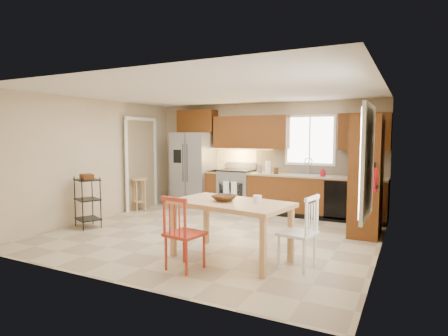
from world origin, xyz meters
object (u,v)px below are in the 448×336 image
object	(u,v)px
fire_extinguisher	(373,180)
chair_red	(185,233)
dining_table	(231,231)
pantry	(367,176)
bar_stool	(140,194)
refrigerator	(193,169)
table_bowl	(224,201)
range_stove	(236,190)
table_jar	(257,200)
chair_white	(297,232)
utility_cart	(88,202)
soap_bottle	(323,172)

from	to	relation	value
fire_extinguisher	chair_red	xyz separation A→B (m)	(-2.11, -1.86, -0.61)
dining_table	chair_red	distance (m)	0.74
fire_extinguisher	pantry	bearing A→B (deg)	100.78
bar_stool	refrigerator	bearing A→B (deg)	63.23
pantry	table_bowl	distance (m)	2.81
pantry	bar_stool	size ratio (longest dim) A/B	2.75
dining_table	table_bowl	distance (m)	0.43
bar_stool	table_bowl	bearing A→B (deg)	-23.12
range_stove	table_jar	size ratio (longest dim) A/B	6.13
fire_extinguisher	table_jar	xyz separation A→B (m)	(-1.40, -1.10, -0.25)
fire_extinguisher	chair_white	bearing A→B (deg)	-124.91
refrigerator	pantry	world-z (taller)	pantry
fire_extinguisher	utility_cart	world-z (taller)	fire_extinguisher
pantry	fire_extinguisher	xyz separation A→B (m)	(0.20, -1.05, 0.05)
refrigerator	range_stove	size ratio (longest dim) A/B	1.98
refrigerator	soap_bottle	xyz separation A→B (m)	(3.18, -0.02, 0.09)
pantry	table_bowl	bearing A→B (deg)	-126.35
refrigerator	bar_stool	world-z (taller)	refrigerator
table_jar	utility_cart	xyz separation A→B (m)	(-3.60, 0.31, -0.37)
table_jar	bar_stool	bearing A→B (deg)	151.96
chair_red	range_stove	bearing A→B (deg)	114.15
chair_red	soap_bottle	bearing A→B (deg)	84.64
fire_extinguisher	chair_white	xyz separation A→B (m)	(-0.81, -1.16, -0.61)
soap_bottle	bar_stool	bearing A→B (deg)	-165.02
chair_red	utility_cart	distance (m)	3.07
chair_red	bar_stool	size ratio (longest dim) A/B	1.28
range_stove	dining_table	bearing A→B (deg)	-66.32
dining_table	chair_white	distance (m)	0.95
chair_white	chair_red	bearing A→B (deg)	127.06
table_jar	utility_cart	world-z (taller)	utility_cart
chair_red	bar_stool	distance (m)	4.08
chair_white	table_bowl	xyz separation A→B (m)	(-1.05, -0.05, 0.33)
pantry	dining_table	world-z (taller)	pantry
soap_bottle	dining_table	distance (m)	3.27
dining_table	refrigerator	bearing A→B (deg)	137.70
chair_red	bar_stool	xyz separation A→B (m)	(-3.02, 2.74, -0.11)
utility_cart	range_stove	bearing A→B (deg)	81.91
utility_cart	soap_bottle	bearing A→B (deg)	60.08
refrigerator	chair_white	distance (m)	4.73
range_stove	dining_table	distance (m)	3.54
fire_extinguisher	table_bowl	bearing A→B (deg)	-147.02
soap_bottle	table_jar	xyz separation A→B (m)	(-0.25, -3.05, -0.15)
range_stove	fire_extinguisher	bearing A→B (deg)	-32.62
refrigerator	bar_stool	xyz separation A→B (m)	(-0.80, -1.09, -0.53)
range_stove	table_jar	distance (m)	3.63
utility_cart	dining_table	bearing A→B (deg)	17.28
fire_extinguisher	utility_cart	size ratio (longest dim) A/B	0.37
dining_table	bar_stool	world-z (taller)	dining_table
chair_red	chair_white	world-z (taller)	same
pantry	fire_extinguisher	size ratio (longest dim) A/B	5.83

